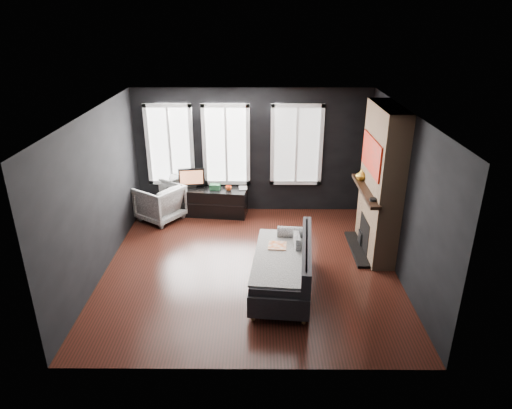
{
  "coord_description": "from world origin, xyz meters",
  "views": [
    {
      "loc": [
        0.15,
        -6.94,
        4.14
      ],
      "look_at": [
        0.1,
        0.3,
        1.05
      ],
      "focal_mm": 32.0,
      "sensor_mm": 36.0,
      "label": 1
    }
  ],
  "objects_px": {
    "monitor": "(192,177)",
    "mug": "(229,188)",
    "book": "(239,183)",
    "mantel_vase": "(361,175)",
    "media_console": "(207,201)",
    "armchair": "(160,201)",
    "sofa": "(282,265)"
  },
  "relations": [
    {
      "from": "armchair",
      "to": "media_console",
      "type": "distance_m",
      "value": 1.02
    },
    {
      "from": "sofa",
      "to": "mug",
      "type": "height_order",
      "value": "sofa"
    },
    {
      "from": "armchair",
      "to": "mantel_vase",
      "type": "relative_size",
      "value": 3.97
    },
    {
      "from": "sofa",
      "to": "monitor",
      "type": "relative_size",
      "value": 3.5
    },
    {
      "from": "monitor",
      "to": "book",
      "type": "height_order",
      "value": "monitor"
    },
    {
      "from": "mug",
      "to": "media_console",
      "type": "bearing_deg",
      "value": 167.41
    },
    {
      "from": "mug",
      "to": "mantel_vase",
      "type": "relative_size",
      "value": 0.61
    },
    {
      "from": "monitor",
      "to": "media_console",
      "type": "bearing_deg",
      "value": -14.36
    },
    {
      "from": "book",
      "to": "mantel_vase",
      "type": "relative_size",
      "value": 1.12
    },
    {
      "from": "monitor",
      "to": "mantel_vase",
      "type": "distance_m",
      "value": 3.6
    },
    {
      "from": "media_console",
      "to": "mug",
      "type": "height_order",
      "value": "mug"
    },
    {
      "from": "monitor",
      "to": "armchair",
      "type": "bearing_deg",
      "value": -161.55
    },
    {
      "from": "armchair",
      "to": "monitor",
      "type": "xyz_separation_m",
      "value": [
        0.65,
        0.32,
        0.42
      ]
    },
    {
      "from": "sofa",
      "to": "mug",
      "type": "bearing_deg",
      "value": 115.78
    },
    {
      "from": "media_console",
      "to": "book",
      "type": "xyz_separation_m",
      "value": [
        0.7,
        0.01,
        0.42
      ]
    },
    {
      "from": "armchair",
      "to": "book",
      "type": "relative_size",
      "value": 3.54
    },
    {
      "from": "media_console",
      "to": "monitor",
      "type": "height_order",
      "value": "monitor"
    },
    {
      "from": "sofa",
      "to": "mantel_vase",
      "type": "height_order",
      "value": "mantel_vase"
    },
    {
      "from": "media_console",
      "to": "monitor",
      "type": "relative_size",
      "value": 3.08
    },
    {
      "from": "mug",
      "to": "mantel_vase",
      "type": "xyz_separation_m",
      "value": [
        2.55,
        -1.08,
        0.67
      ]
    },
    {
      "from": "sofa",
      "to": "armchair",
      "type": "xyz_separation_m",
      "value": [
        -2.47,
        2.61,
        -0.0
      ]
    },
    {
      "from": "armchair",
      "to": "mantel_vase",
      "type": "distance_m",
      "value": 4.2
    },
    {
      "from": "sofa",
      "to": "mug",
      "type": "relative_size",
      "value": 15.15
    },
    {
      "from": "monitor",
      "to": "mug",
      "type": "bearing_deg",
      "value": -18.18
    },
    {
      "from": "mug",
      "to": "book",
      "type": "distance_m",
      "value": 0.25
    },
    {
      "from": "mug",
      "to": "mantel_vase",
      "type": "height_order",
      "value": "mantel_vase"
    },
    {
      "from": "mug",
      "to": "mantel_vase",
      "type": "bearing_deg",
      "value": -23.01
    },
    {
      "from": "media_console",
      "to": "mug",
      "type": "relative_size",
      "value": 13.3
    },
    {
      "from": "media_console",
      "to": "book",
      "type": "bearing_deg",
      "value": 7.46
    },
    {
      "from": "mug",
      "to": "book",
      "type": "bearing_deg",
      "value": 28.65
    },
    {
      "from": "book",
      "to": "mug",
      "type": "bearing_deg",
      "value": -151.35
    },
    {
      "from": "sofa",
      "to": "armchair",
      "type": "relative_size",
      "value": 2.33
    }
  ]
}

